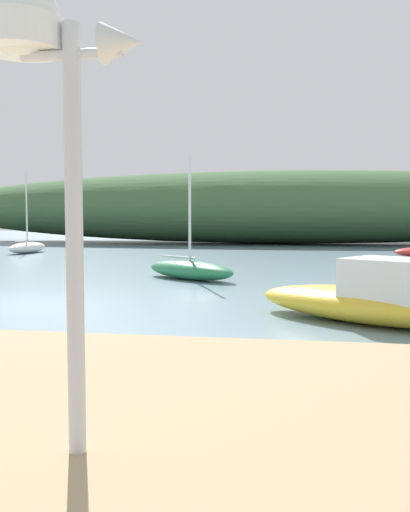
{
  "coord_description": "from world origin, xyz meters",
  "views": [
    {
      "loc": [
        5.86,
        -11.09,
        1.84
      ],
      "look_at": [
        3.51,
        2.92,
        0.86
      ],
      "focal_mm": 40.05,
      "sensor_mm": 36.0,
      "label": 1
    }
  ],
  "objects_px": {
    "motorboat_mid_channel": "(375,299)",
    "sailboat_west_reach": "(27,247)",
    "sailboat_east_reach": "(190,269)",
    "mast_structure": "(37,59)"
  },
  "relations": [
    {
      "from": "mast_structure",
      "to": "sailboat_east_reach",
      "type": "relative_size",
      "value": 0.9
    },
    {
      "from": "sailboat_west_reach",
      "to": "sailboat_east_reach",
      "type": "xyz_separation_m",
      "value": [
        10.48,
        -10.61,
        -0.01
      ]
    },
    {
      "from": "mast_structure",
      "to": "motorboat_mid_channel",
      "type": "bearing_deg",
      "value": 64.56
    },
    {
      "from": "motorboat_mid_channel",
      "to": "sailboat_west_reach",
      "type": "bearing_deg",
      "value": 131.5
    },
    {
      "from": "sailboat_east_reach",
      "to": "motorboat_mid_channel",
      "type": "bearing_deg",
      "value": -54.58
    },
    {
      "from": "mast_structure",
      "to": "sailboat_east_reach",
      "type": "bearing_deg",
      "value": 96.45
    },
    {
      "from": "mast_structure",
      "to": "motorboat_mid_channel",
      "type": "distance_m",
      "value": 7.53
    },
    {
      "from": "mast_structure",
      "to": "sailboat_east_reach",
      "type": "distance_m",
      "value": 13.08
    },
    {
      "from": "sailboat_west_reach",
      "to": "sailboat_east_reach",
      "type": "bearing_deg",
      "value": -45.35
    },
    {
      "from": "sailboat_east_reach",
      "to": "motorboat_mid_channel",
      "type": "relative_size",
      "value": 0.8
    }
  ]
}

